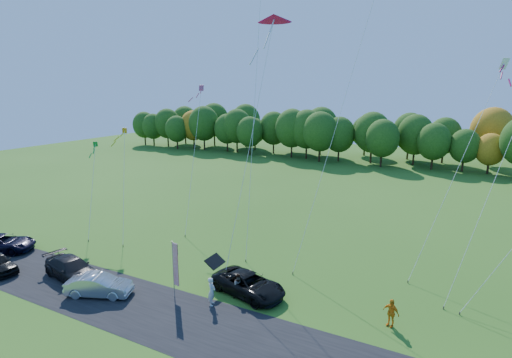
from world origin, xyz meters
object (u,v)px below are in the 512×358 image
at_px(silver_sedan, 99,285).
at_px(person_east, 391,313).
at_px(black_suv, 248,284).
at_px(feather_flag, 175,264).

distance_m(silver_sedan, person_east, 19.40).
bearing_deg(silver_sedan, black_suv, -84.13).
height_order(black_suv, feather_flag, feather_flag).
relative_size(black_suv, person_east, 3.10).
bearing_deg(black_suv, silver_sedan, 131.60).
relative_size(silver_sedan, person_east, 2.53).
xyz_separation_m(black_suv, person_east, (9.45, 0.64, 0.12)).
bearing_deg(feather_flag, person_east, 13.70).
bearing_deg(feather_flag, silver_sedan, -155.63).
bearing_deg(feather_flag, black_suv, 32.67).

